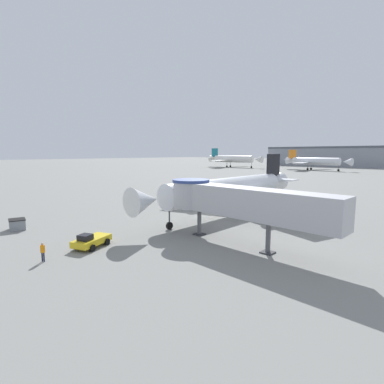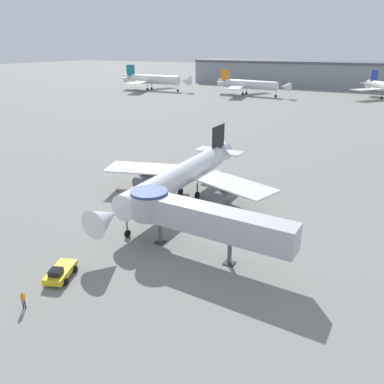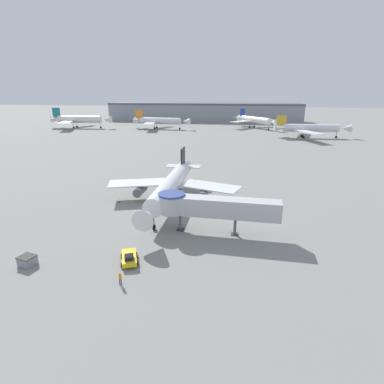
# 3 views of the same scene
# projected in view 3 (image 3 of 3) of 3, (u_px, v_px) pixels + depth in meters

# --- Properties ---
(ground_plane) EXTENTS (800.00, 800.00, 0.00)m
(ground_plane) POSITION_uv_depth(u_px,v_px,m) (158.00, 207.00, 56.93)
(ground_plane) COLOR gray
(main_airplane) EXTENTS (27.11, 32.32, 8.73)m
(main_airplane) POSITION_uv_depth(u_px,v_px,m) (171.00, 185.00, 57.58)
(main_airplane) COLOR silver
(main_airplane) RESTS_ON ground_plane
(jet_bridge) EXTENTS (18.47, 4.09, 6.02)m
(jet_bridge) POSITION_uv_depth(u_px,v_px,m) (209.00, 206.00, 45.13)
(jet_bridge) COLOR #B7B7BC
(jet_bridge) RESTS_ON ground_plane
(pushback_tug_yellow) EXTENTS (3.15, 4.25, 1.44)m
(pushback_tug_yellow) POSITION_uv_depth(u_px,v_px,m) (129.00, 258.00, 38.14)
(pushback_tug_yellow) COLOR yellow
(pushback_tug_yellow) RESTS_ON ground_plane
(service_container_gray) EXTENTS (2.28, 2.10, 1.25)m
(service_container_gray) POSITION_uv_depth(u_px,v_px,m) (27.00, 261.00, 37.53)
(service_container_gray) COLOR gray
(service_container_gray) RESTS_ON ground_plane
(traffic_cone_starboard_wing) EXTENTS (0.50, 0.50, 0.82)m
(traffic_cone_starboard_wing) POSITION_uv_depth(u_px,v_px,m) (224.00, 205.00, 56.53)
(traffic_cone_starboard_wing) COLOR black
(traffic_cone_starboard_wing) RESTS_ON ground_plane
(traffic_cone_port_wing) EXTENTS (0.46, 0.46, 0.75)m
(traffic_cone_port_wing) POSITION_uv_depth(u_px,v_px,m) (119.00, 201.00, 58.91)
(traffic_cone_port_wing) COLOR black
(traffic_cone_port_wing) RESTS_ON ground_plane
(ground_crew_marshaller) EXTENTS (0.36, 0.32, 1.62)m
(ground_crew_marshaller) POSITION_uv_depth(u_px,v_px,m) (120.00, 278.00, 33.61)
(ground_crew_marshaller) COLOR #1E2338
(ground_crew_marshaller) RESTS_ON ground_plane
(background_jet_teal_tail) EXTENTS (37.38, 37.96, 11.69)m
(background_jet_teal_tail) POSITION_uv_depth(u_px,v_px,m) (78.00, 119.00, 177.86)
(background_jet_teal_tail) COLOR white
(background_jet_teal_tail) RESTS_ON ground_plane
(background_jet_orange_tail) EXTENTS (34.38, 33.22, 10.50)m
(background_jet_orange_tail) POSITION_uv_depth(u_px,v_px,m) (159.00, 121.00, 174.01)
(background_jet_orange_tail) COLOR silver
(background_jet_orange_tail) RESTS_ON ground_plane
(background_jet_gold_tail) EXTENTS (34.91, 37.39, 10.30)m
(background_jet_gold_tail) POSITION_uv_depth(u_px,v_px,m) (309.00, 128.00, 140.34)
(background_jet_gold_tail) COLOR silver
(background_jet_gold_tail) RESTS_ON ground_plane
(background_jet_blue_tail) EXTENTS (28.09, 30.31, 10.82)m
(background_jet_blue_tail) POSITION_uv_depth(u_px,v_px,m) (255.00, 120.00, 178.11)
(background_jet_blue_tail) COLOR white
(background_jet_blue_tail) RESTS_ON ground_plane
(terminal_building) EXTENTS (138.22, 25.94, 12.91)m
(terminal_building) POSITION_uv_depth(u_px,v_px,m) (204.00, 112.00, 220.75)
(terminal_building) COLOR gray
(terminal_building) RESTS_ON ground_plane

